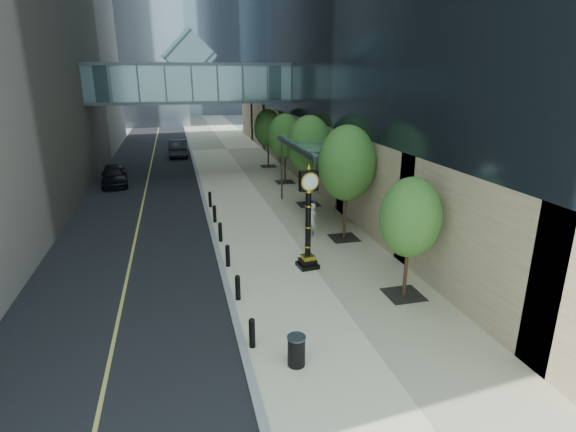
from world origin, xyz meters
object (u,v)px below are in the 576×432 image
object	(u,v)px
street_clock	(308,225)
car_far	(179,148)
trash_bin	(296,352)
car_near	(114,175)
pedestrian	(312,220)

from	to	relation	value
street_clock	car_far	xyz separation A→B (m)	(-5.03, 30.37, -1.15)
trash_bin	car_near	size ratio (longest dim) A/B	0.19
trash_bin	pedestrian	size ratio (longest dim) A/B	0.49
street_clock	pedestrian	size ratio (longest dim) A/B	2.46
pedestrian	car_far	xyz separation A→B (m)	(-6.31, 26.73, -0.10)
street_clock	trash_bin	xyz separation A→B (m)	(-2.31, -6.65, -1.52)
pedestrian	car_near	world-z (taller)	pedestrian
pedestrian	street_clock	bearing A→B (deg)	51.41
car_far	street_clock	bearing A→B (deg)	101.24
street_clock	car_far	distance (m)	30.80
trash_bin	car_far	xyz separation A→B (m)	(-2.72, 37.02, 0.37)
trash_bin	car_near	bearing A→B (deg)	107.14
car_far	trash_bin	bearing A→B (deg)	96.05
pedestrian	car_near	size ratio (longest dim) A/B	0.40
trash_bin	car_near	world-z (taller)	car_near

